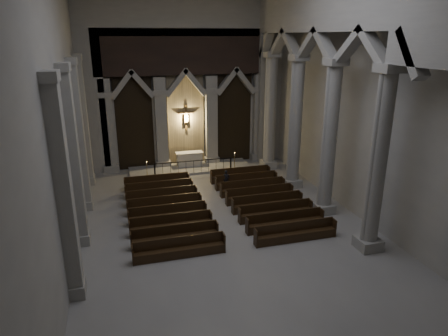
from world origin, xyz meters
The scene contains 11 objects.
room centered at (0.00, 0.00, 7.60)m, with size 24.00×24.10×12.00m.
sanctuary_wall centered at (0.00, 11.54, 6.62)m, with size 14.00×0.77×12.00m.
right_arcade centered at (5.50, 1.33, 7.83)m, with size 1.00×24.00×12.00m.
left_pilasters centered at (-6.75, 3.50, 3.91)m, with size 0.60×13.00×8.03m.
sanctuary_step centered at (0.00, 10.60, 0.07)m, with size 8.50×2.60×0.15m, color #9C9A92.
altar centered at (0.03, 11.04, 0.64)m, with size 1.93×0.77×0.98m.
altar_rail centered at (0.00, 9.34, 0.70)m, with size 5.34×0.09×1.05m.
candle_stand_left centered at (-3.14, 9.22, 0.34)m, with size 0.21×0.21×1.25m.
candle_stand_right centered at (2.81, 9.04, 0.40)m, with size 0.25×0.25×1.47m.
pews centered at (0.00, 3.20, 0.29)m, with size 9.38×8.75×0.89m.
worshipper centered at (1.43, 6.29, 0.59)m, with size 0.43×0.28×1.17m, color black.
Camera 1 is at (-4.90, -15.99, 9.04)m, focal length 32.00 mm.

